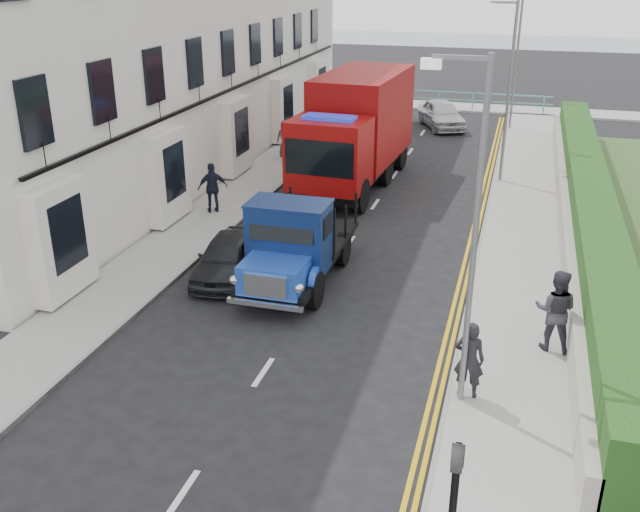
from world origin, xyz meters
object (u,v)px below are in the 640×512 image
(lamp_mid, at_px, (506,83))
(pedestrian_east_near, at_px, (469,359))
(lamp_near, at_px, (470,220))
(parked_car_front, at_px, (228,257))
(bedford_lorry, at_px, (291,250))
(lamp_far, at_px, (515,52))
(red_lorry, at_px, (356,128))

(lamp_mid, xyz_separation_m, pedestrian_east_near, (0.22, -15.83, -3.04))
(lamp_near, distance_m, parked_car_front, 8.92)
(pedestrian_east_near, bearing_deg, bedford_lorry, -36.74)
(lamp_mid, distance_m, lamp_far, 10.00)
(lamp_far, bearing_deg, red_lorry, -115.23)
(lamp_far, height_order, pedestrian_east_near, lamp_far)
(bedford_lorry, xyz_separation_m, red_lorry, (-0.61, 10.08, 1.11))
(bedford_lorry, xyz_separation_m, pedestrian_east_near, (5.11, -4.08, -0.20))
(lamp_near, bearing_deg, lamp_far, 90.00)
(lamp_far, bearing_deg, bedford_lorry, -102.66)
(lamp_near, relative_size, red_lorry, 0.84)
(lamp_near, distance_m, lamp_far, 26.00)
(lamp_far, xyz_separation_m, parked_car_front, (-6.89, -21.46, -3.38))
(red_lorry, bearing_deg, parked_car_front, -94.57)
(lamp_near, height_order, red_lorry, lamp_near)
(lamp_mid, relative_size, lamp_far, 1.00)
(lamp_mid, height_order, bedford_lorry, lamp_mid)
(bedford_lorry, bearing_deg, parked_car_front, 171.85)
(bedford_lorry, xyz_separation_m, parked_car_front, (-2.00, 0.30, -0.55))
(parked_car_front, height_order, pedestrian_east_near, pedestrian_east_near)
(lamp_mid, bearing_deg, pedestrian_east_near, -89.19)
(bedford_lorry, distance_m, pedestrian_east_near, 6.54)
(lamp_far, bearing_deg, pedestrian_east_near, -89.51)
(pedestrian_east_near, bearing_deg, lamp_near, 39.22)
(lamp_near, height_order, pedestrian_east_near, lamp_near)
(bedford_lorry, bearing_deg, red_lorry, 93.74)
(lamp_mid, bearing_deg, bedford_lorry, -112.58)
(lamp_mid, distance_m, parked_car_front, 13.79)
(bedford_lorry, height_order, pedestrian_east_near, bedford_lorry)
(lamp_far, distance_m, pedestrian_east_near, 26.01)
(bedford_lorry, bearing_deg, lamp_far, 77.61)
(lamp_mid, relative_size, parked_car_front, 1.94)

